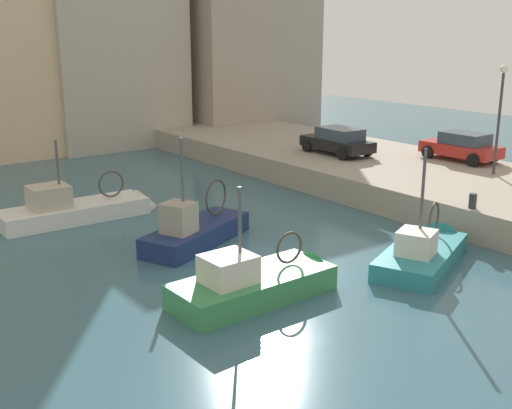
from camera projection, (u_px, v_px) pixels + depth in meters
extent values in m
plane|color=#386070|center=(281.00, 267.00, 20.79)|extent=(80.00, 80.00, 0.00)
cube|color=#9E9384|center=(489.00, 196.00, 27.29)|extent=(9.00, 56.00, 1.20)
cube|color=navy|center=(197.00, 244.00, 23.03)|extent=(5.01, 3.40, 1.45)
cone|color=navy|center=(236.00, 224.00, 25.31)|extent=(1.41, 1.71, 1.47)
cube|color=#B2A893|center=(196.00, 227.00, 22.85)|extent=(4.78, 3.20, 0.08)
cube|color=gray|center=(179.00, 218.00, 21.82)|extent=(1.29, 1.33, 1.09)
cylinder|color=#4C4C51|center=(183.00, 186.00, 21.77)|extent=(0.10, 0.10, 3.34)
torus|color=#3F3833|center=(216.00, 197.00, 23.75)|extent=(1.29, 0.62, 1.37)
sphere|color=white|center=(152.00, 245.00, 22.20)|extent=(0.32, 0.32, 0.32)
cube|color=teal|center=(421.00, 265.00, 20.97)|extent=(5.04, 3.61, 1.19)
cone|color=teal|center=(441.00, 242.00, 23.20)|extent=(1.51, 1.97, 1.75)
cube|color=#B2A893|center=(422.00, 249.00, 20.83)|extent=(4.81, 3.39, 0.08)
cube|color=beige|center=(416.00, 243.00, 20.11)|extent=(1.44, 1.45, 0.80)
cylinder|color=#4C4C51|center=(422.00, 202.00, 20.04)|extent=(0.10, 0.10, 3.43)
torus|color=#3F3833|center=(434.00, 219.00, 21.73)|extent=(1.13, 0.54, 1.20)
sphere|color=white|center=(375.00, 267.00, 20.28)|extent=(0.32, 0.32, 0.32)
cube|color=white|center=(75.00, 220.00, 25.86)|extent=(5.91, 1.98, 1.35)
cone|color=white|center=(148.00, 207.00, 27.72)|extent=(0.93, 1.70, 1.68)
cube|color=#896B4C|center=(74.00, 206.00, 25.70)|extent=(5.68, 1.82, 0.08)
cube|color=#B7AD99|center=(49.00, 197.00, 25.01)|extent=(1.53, 1.35, 0.93)
cylinder|color=#4C4C51|center=(58.00, 174.00, 25.03)|extent=(0.10, 0.10, 2.74)
torus|color=#3F3833|center=(111.00, 184.00, 26.45)|extent=(1.13, 0.10, 1.12)
sphere|color=white|center=(23.00, 217.00, 25.61)|extent=(0.32, 0.32, 0.32)
cube|color=#388951|center=(253.00, 298.00, 18.37)|extent=(4.90, 2.04, 1.45)
cone|color=#388951|center=(323.00, 276.00, 20.02)|extent=(0.93, 1.78, 1.76)
cube|color=#B2A893|center=(253.00, 277.00, 18.19)|extent=(4.71, 1.88, 0.08)
cube|color=beige|center=(228.00, 269.00, 17.56)|extent=(1.38, 1.24, 0.82)
cylinder|color=#4C4C51|center=(240.00, 235.00, 17.55)|extent=(0.10, 0.10, 2.75)
torus|color=#3F3833|center=(289.00, 248.00, 18.84)|extent=(1.00, 0.10, 1.00)
sphere|color=white|center=(190.00, 292.00, 18.26)|extent=(0.32, 0.32, 0.32)
cube|color=black|center=(337.00, 144.00, 33.08)|extent=(1.85, 4.12, 0.54)
cube|color=#384756|center=(340.00, 134.00, 32.76)|extent=(1.59, 2.33, 0.58)
cylinder|color=black|center=(307.00, 146.00, 33.75)|extent=(0.24, 0.65, 0.64)
cylinder|color=black|center=(331.00, 142.00, 34.70)|extent=(0.24, 0.65, 0.64)
cylinder|color=black|center=(343.00, 154.00, 31.57)|extent=(0.24, 0.65, 0.64)
cylinder|color=black|center=(368.00, 150.00, 32.52)|extent=(0.24, 0.65, 0.64)
cube|color=red|center=(461.00, 149.00, 31.51)|extent=(1.81, 3.89, 0.56)
cube|color=#384756|center=(465.00, 138.00, 31.21)|extent=(1.56, 2.19, 0.58)
cylinder|color=black|center=(428.00, 152.00, 32.05)|extent=(0.24, 0.65, 0.64)
cylinder|color=black|center=(448.00, 148.00, 33.07)|extent=(0.24, 0.65, 0.64)
cylinder|color=black|center=(473.00, 160.00, 30.07)|extent=(0.24, 0.65, 0.64)
cylinder|color=black|center=(493.00, 156.00, 31.10)|extent=(0.24, 0.65, 0.64)
cylinder|color=#2D2D33|center=(473.00, 201.00, 23.11)|extent=(0.28, 0.28, 0.55)
cylinder|color=#38383D|center=(498.00, 124.00, 28.03)|extent=(0.12, 0.12, 4.50)
sphere|color=#F2EACC|center=(504.00, 69.00, 27.39)|extent=(0.36, 0.36, 0.36)
cube|color=#A39384|center=(238.00, 39.00, 46.68)|extent=(9.71, 7.98, 13.62)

